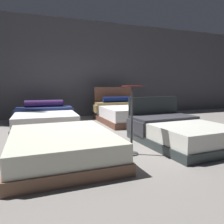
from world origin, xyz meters
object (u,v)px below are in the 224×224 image
bed_3 (124,113)px  bed_0 (62,146)px  bed_1 (179,132)px  bed_2 (45,119)px  price_sign (132,128)px

bed_3 → bed_0: bearing=-129.1°
bed_1 → bed_2: bearing=129.5°
bed_0 → price_sign: price_sign is taller
bed_1 → bed_3: size_ratio=0.95×
bed_1 → price_sign: bearing=-170.1°
bed_0 → bed_2: bearing=91.3°
bed_1 → bed_2: 3.63m
bed_0 → bed_1: size_ratio=1.00×
bed_0 → bed_1: 2.34m
bed_2 → price_sign: price_sign is taller
bed_1 → bed_2: bed_1 is taller
bed_3 → bed_1: bearing=-89.6°
bed_2 → bed_0: bearing=-86.5°
bed_1 → bed_3: (0.01, 2.75, 0.04)m
bed_1 → price_sign: size_ratio=1.71×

